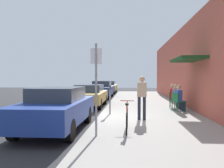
# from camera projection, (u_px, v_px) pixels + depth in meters

# --- Properties ---
(ground_plane) EXTENTS (60.00, 60.00, 0.00)m
(ground_plane) POSITION_uv_depth(u_px,v_px,m) (98.00, 120.00, 9.77)
(ground_plane) COLOR #2D2D30
(sidewalk_slab) EXTENTS (4.50, 32.00, 0.12)m
(sidewalk_slab) POSITION_uv_depth(u_px,v_px,m) (148.00, 112.00, 11.59)
(sidewalk_slab) COLOR #9E9B93
(sidewalk_slab) RESTS_ON ground_plane
(building_facade) EXTENTS (1.40, 32.00, 4.84)m
(building_facade) POSITION_uv_depth(u_px,v_px,m) (198.00, 64.00, 11.34)
(building_facade) COLOR #BC5442
(building_facade) RESTS_ON ground_plane
(parked_car_0) EXTENTS (1.80, 4.40, 1.43)m
(parked_car_0) POSITION_uv_depth(u_px,v_px,m) (57.00, 108.00, 7.84)
(parked_car_0) COLOR navy
(parked_car_0) RESTS_ON ground_plane
(parked_car_1) EXTENTS (1.80, 4.40, 1.33)m
(parked_car_1) POSITION_uv_depth(u_px,v_px,m) (89.00, 95.00, 14.12)
(parked_car_1) COLOR #A58433
(parked_car_1) RESTS_ON ground_plane
(parked_car_2) EXTENTS (1.80, 4.40, 1.47)m
(parked_car_2) POSITION_uv_depth(u_px,v_px,m) (102.00, 89.00, 20.49)
(parked_car_2) COLOR navy
(parked_car_2) RESTS_ON ground_plane
(parked_car_3) EXTENTS (1.80, 4.40, 1.36)m
(parked_car_3) POSITION_uv_depth(u_px,v_px,m) (108.00, 87.00, 26.31)
(parked_car_3) COLOR #A58433
(parked_car_3) RESTS_ON ground_plane
(parking_meter) EXTENTS (0.12, 0.10, 1.32)m
(parking_meter) POSITION_uv_depth(u_px,v_px,m) (110.00, 97.00, 10.51)
(parking_meter) COLOR slate
(parking_meter) RESTS_ON sidewalk_slab
(street_sign) EXTENTS (0.32, 0.06, 2.60)m
(street_sign) POSITION_uv_depth(u_px,v_px,m) (96.00, 82.00, 6.54)
(street_sign) COLOR gray
(street_sign) RESTS_ON sidewalk_slab
(bicycle_0) EXTENTS (0.46, 1.71, 0.90)m
(bicycle_0) POSITION_uv_depth(u_px,v_px,m) (127.00, 119.00, 7.18)
(bicycle_0) COLOR black
(bicycle_0) RESTS_ON sidewalk_slab
(cafe_chair_0) EXTENTS (0.53, 0.53, 0.87)m
(cafe_chair_0) POSITION_uv_depth(u_px,v_px,m) (179.00, 101.00, 11.26)
(cafe_chair_0) COLOR #14592D
(cafe_chair_0) RESTS_ON sidewalk_slab
(seated_patron_0) EXTENTS (0.49, 0.44, 1.29)m
(seated_patron_0) POSITION_uv_depth(u_px,v_px,m) (180.00, 97.00, 11.26)
(seated_patron_0) COLOR #232838
(seated_patron_0) RESTS_ON sidewalk_slab
(cafe_chair_1) EXTENTS (0.50, 0.50, 0.87)m
(cafe_chair_1) POSITION_uv_depth(u_px,v_px,m) (176.00, 100.00, 12.02)
(cafe_chair_1) COLOR #14592D
(cafe_chair_1) RESTS_ON sidewalk_slab
(seated_patron_1) EXTENTS (0.46, 0.40, 1.29)m
(seated_patron_1) POSITION_uv_depth(u_px,v_px,m) (177.00, 96.00, 12.02)
(seated_patron_1) COLOR #232838
(seated_patron_1) RESTS_ON sidewalk_slab
(cafe_chair_2) EXTENTS (0.56, 0.56, 0.87)m
(cafe_chair_2) POSITION_uv_depth(u_px,v_px,m) (172.00, 98.00, 12.92)
(cafe_chair_2) COLOR #14592D
(cafe_chair_2) RESTS_ON sidewalk_slab
(seated_patron_2) EXTENTS (0.51, 0.46, 1.29)m
(seated_patron_2) POSITION_uv_depth(u_px,v_px,m) (174.00, 95.00, 12.89)
(seated_patron_2) COLOR #232838
(seated_patron_2) RESTS_ON sidewalk_slab
(pedestrian_standing) EXTENTS (0.36, 0.22, 1.70)m
(pedestrian_standing) POSITION_uv_depth(u_px,v_px,m) (142.00, 94.00, 9.04)
(pedestrian_standing) COLOR #232838
(pedestrian_standing) RESTS_ON sidewalk_slab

